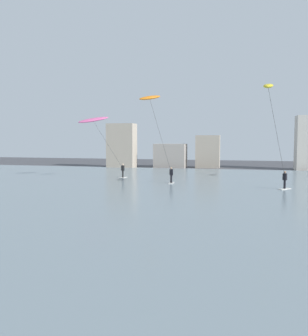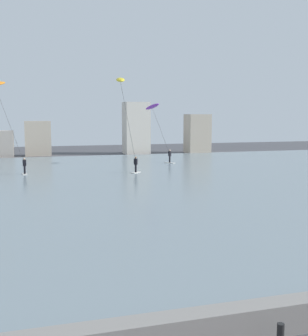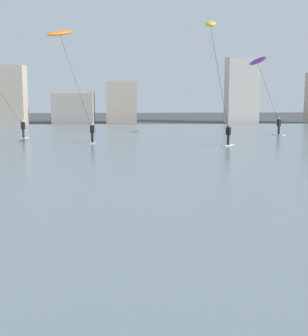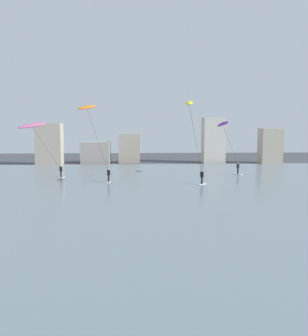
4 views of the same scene
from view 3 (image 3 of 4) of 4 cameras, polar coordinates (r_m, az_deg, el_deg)
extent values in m
cube|color=gray|center=(33.82, 0.48, 1.18)|extent=(84.00, 52.00, 0.10)
cube|color=#B7A893|center=(61.75, -16.27, 7.89)|extent=(4.27, 2.76, 6.91)
cube|color=#A89E93|center=(62.32, -9.08, 6.70)|extent=(4.89, 3.36, 3.73)
cube|color=#B7A893|center=(62.37, -3.68, 7.43)|extent=(3.68, 2.13, 5.08)
cube|color=beige|center=(63.12, 9.88, 8.62)|extent=(3.73, 3.28, 7.91)
cube|color=silver|center=(41.60, -6.97, 2.85)|extent=(0.48, 1.41, 0.06)
cylinder|color=black|center=(41.55, -6.98, 3.42)|extent=(0.20, 0.20, 0.78)
cube|color=black|center=(41.48, -7.00, 4.37)|extent=(0.35, 0.23, 0.60)
sphere|color=tan|center=(41.45, -7.02, 4.93)|extent=(0.20, 0.20, 0.20)
cylinder|color=#333333|center=(41.96, -8.79, 9.52)|extent=(2.55, 1.12, 7.61)
ellipsoid|color=orange|center=(42.83, -10.58, 14.76)|extent=(2.38, 2.16, 0.93)
cube|color=silver|center=(46.12, -14.51, 3.29)|extent=(0.65, 1.45, 0.06)
cylinder|color=black|center=(46.08, -14.53, 3.81)|extent=(0.20, 0.20, 0.78)
cube|color=black|center=(46.02, -14.57, 4.66)|extent=(0.37, 0.27, 0.60)
sphere|color=beige|center=(45.98, -14.59, 5.17)|extent=(0.20, 0.20, 0.20)
cylinder|color=#333333|center=(45.88, -16.81, 7.89)|extent=(3.27, 0.77, 5.45)
cube|color=silver|center=(40.19, 8.36, 2.57)|extent=(1.25, 1.35, 0.06)
cylinder|color=black|center=(40.14, 8.38, 3.17)|extent=(0.20, 0.20, 0.78)
cube|color=black|center=(40.06, 8.40, 4.15)|extent=(0.40, 0.39, 0.60)
sphere|color=#9E7051|center=(40.02, 8.42, 4.73)|extent=(0.20, 0.20, 0.20)
cylinder|color=#333333|center=(39.27, 7.43, 9.79)|extent=(1.74, 0.95, 7.95)
ellipsoid|color=yellow|center=(38.90, 6.40, 15.89)|extent=(1.22, 2.67, 0.77)
cube|color=silver|center=(49.03, 13.89, 3.69)|extent=(1.13, 1.41, 0.06)
cylinder|color=black|center=(48.99, 13.91, 4.17)|extent=(0.20, 0.20, 0.78)
cube|color=black|center=(48.93, 13.94, 4.98)|extent=(0.40, 0.37, 0.60)
sphere|color=beige|center=(48.90, 13.96, 5.46)|extent=(0.20, 0.20, 0.20)
cylinder|color=#333333|center=(48.53, 12.81, 8.23)|extent=(2.22, 0.10, 5.60)
ellipsoid|color=purple|center=(48.31, 11.64, 11.77)|extent=(1.59, 2.78, 0.98)
camera|label=1|loc=(5.10, 39.71, 4.37)|focal=39.93mm
camera|label=2|loc=(4.56, -136.95, 2.44)|focal=46.32mm
camera|label=4|loc=(3.24, 172.36, 33.41)|focal=39.52mm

